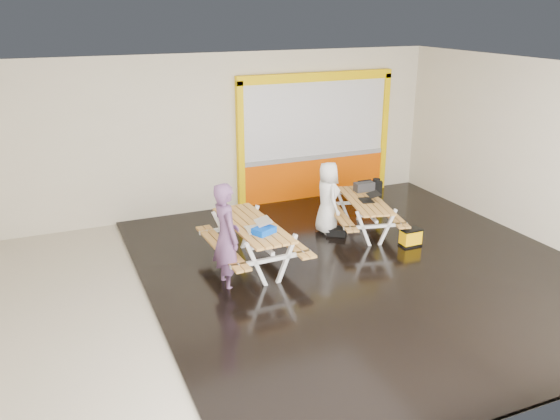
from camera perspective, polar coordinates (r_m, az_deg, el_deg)
name	(u,v)px	position (r m, az deg, el deg)	size (l,w,h in m)	color
room	(302,183)	(9.09, 2.23, 2.68)	(10.02, 8.02, 3.52)	#BFB5A2
deck	(364,268)	(10.29, 8.45, -5.75)	(7.50, 7.98, 0.05)	black
kiosk	(315,140)	(13.52, 3.55, 7.02)	(3.88, 0.16, 3.00)	#E55100
picnic_table_left	(253,234)	(10.01, -2.76, -2.42)	(1.51, 2.16, 0.85)	#C68B40
picnic_table_right	(364,208)	(11.64, 8.43, 0.24)	(1.64, 2.09, 0.74)	#C68B40
person_left	(226,237)	(9.29, -5.39, -2.69)	(0.67, 0.44, 1.83)	#624067
person_right	(328,198)	(11.48, 4.78, 1.22)	(0.72, 0.47, 1.47)	white
laptop_left	(257,226)	(9.64, -2.29, -1.65)	(0.45, 0.41, 0.18)	silver
laptop_right	(369,198)	(11.50, 8.89, 1.19)	(0.45, 0.42, 0.16)	black
blue_pouch	(264,230)	(9.48, -1.63, -2.05)	(0.36, 0.26, 0.11)	#0444CA
toolbox	(364,187)	(12.09, 8.41, 2.33)	(0.42, 0.22, 0.24)	black
backpack	(376,188)	(12.55, 9.59, 2.19)	(0.29, 0.24, 0.41)	black
dark_case	(337,231)	(11.58, 5.68, -2.13)	(0.38, 0.29, 0.14)	black
fluke_bag	(411,237)	(11.26, 12.93, -2.69)	(0.40, 0.26, 0.34)	black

